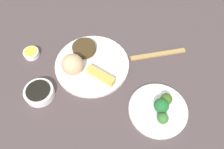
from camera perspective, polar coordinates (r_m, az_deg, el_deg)
tabletop at (r=0.88m, az=-2.90°, el=-0.50°), size 2.20×2.20×0.02m
main_plate at (r=0.89m, az=-5.15°, el=2.57°), size 0.30×0.30×0.02m
rice_scoop at (r=0.84m, az=-10.20°, el=2.57°), size 0.08×0.08×0.08m
spring_roll at (r=0.83m, az=-3.14°, el=-0.36°), size 0.10×0.10×0.03m
crab_rangoon_wonton at (r=0.90m, az=-0.72°, el=4.96°), size 0.10×0.10×0.02m
stir_fry_heap at (r=0.92m, az=-7.18°, el=6.75°), size 0.10×0.10×0.02m
broccoli_plate at (r=0.81m, az=11.77°, el=-8.96°), size 0.21×0.21×0.01m
broccoli_floret_0 at (r=0.78m, az=12.64°, el=-7.86°), size 0.05×0.05×0.05m
broccoli_floret_1 at (r=0.77m, az=13.01°, el=-10.95°), size 0.04×0.04×0.04m
broccoli_floret_2 at (r=0.80m, az=13.85°, el=-6.20°), size 0.04×0.04×0.04m
soy_sauce_bowl at (r=0.86m, az=-18.27°, el=-4.48°), size 0.11×0.11×0.03m
soy_sauce_bowl_liquid at (r=0.84m, az=-18.59°, el=-3.91°), size 0.09×0.09×0.00m
sauce_ramekin_hot_mustard at (r=0.98m, az=-20.10°, el=5.16°), size 0.06×0.06×0.02m
sauce_ramekin_hot_mustard_liquid at (r=0.97m, az=-20.33°, el=5.65°), size 0.05×0.05×0.00m
chopsticks_pair at (r=0.95m, az=11.81°, el=5.13°), size 0.24×0.04×0.01m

